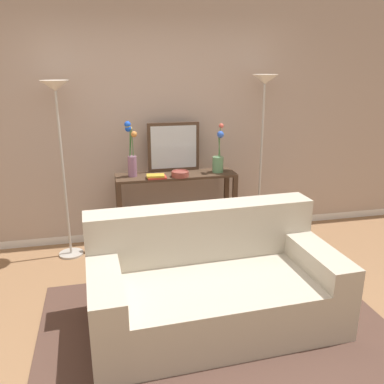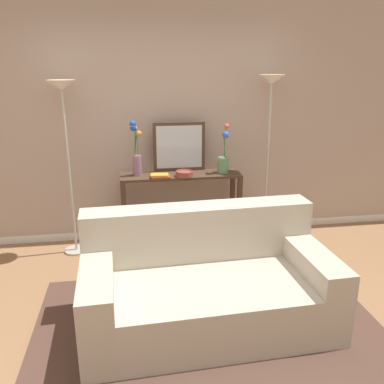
{
  "view_description": "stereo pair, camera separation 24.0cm",
  "coord_description": "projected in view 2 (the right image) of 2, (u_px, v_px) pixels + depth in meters",
  "views": [
    {
      "loc": [
        -0.51,
        -2.64,
        2.0
      ],
      "look_at": [
        0.28,
        0.84,
        0.87
      ],
      "focal_mm": 38.13,
      "sensor_mm": 36.0,
      "label": 1
    },
    {
      "loc": [
        -0.28,
        -2.68,
        2.0
      ],
      "look_at": [
        0.28,
        0.84,
        0.87
      ],
      "focal_mm": 38.13,
      "sensor_mm": 36.0,
      "label": 2
    }
  ],
  "objects": [
    {
      "name": "book_stack",
      "position": [
        160.0,
        176.0,
        4.34
      ],
      "size": [
        0.21,
        0.14,
        0.04
      ],
      "color": "#BC3328",
      "rests_on": "console_table"
    },
    {
      "name": "back_wall",
      "position": [
        151.0,
        106.0,
        4.57
      ],
      "size": [
        12.0,
        0.15,
        3.09
      ],
      "color": "white",
      "rests_on": "ground"
    },
    {
      "name": "floor_lamp_right",
      "position": [
        270.0,
        113.0,
        4.42
      ],
      "size": [
        0.28,
        0.28,
        1.89
      ],
      "color": "#B7B2A8",
      "rests_on": "ground"
    },
    {
      "name": "couch",
      "position": [
        206.0,
        286.0,
        3.24
      ],
      "size": [
        1.95,
        1.07,
        0.88
      ],
      "color": "#BCB29E",
      "rests_on": "ground"
    },
    {
      "name": "fruit_bowl",
      "position": [
        184.0,
        174.0,
        4.38
      ],
      "size": [
        0.19,
        0.19,
        0.06
      ],
      "color": "brown",
      "rests_on": "console_table"
    },
    {
      "name": "area_rug",
      "position": [
        210.0,
        331.0,
        3.17
      ],
      "size": [
        2.72,
        1.9,
        0.01
      ],
      "color": "#51382D",
      "rests_on": "ground"
    },
    {
      "name": "vase_short_flowers",
      "position": [
        224.0,
        157.0,
        4.48
      ],
      "size": [
        0.12,
        0.13,
        0.54
      ],
      "color": "#669E6B",
      "rests_on": "console_table"
    },
    {
      "name": "vase_tall_flowers",
      "position": [
        136.0,
        151.0,
        4.35
      ],
      "size": [
        0.13,
        0.11,
        0.59
      ],
      "color": "gray",
      "rests_on": "console_table"
    },
    {
      "name": "ground_plane",
      "position": [
        173.0,
        333.0,
        3.18
      ],
      "size": [
        16.0,
        16.0,
        0.02
      ],
      "primitive_type": "cube",
      "color": "#936B47"
    },
    {
      "name": "console_table",
      "position": [
        181.0,
        196.0,
        4.56
      ],
      "size": [
        1.32,
        0.36,
        0.84
      ],
      "color": "#473323",
      "rests_on": "ground"
    },
    {
      "name": "wall_mirror",
      "position": [
        179.0,
        147.0,
        4.54
      ],
      "size": [
        0.58,
        0.02,
        0.54
      ],
      "color": "#473323",
      "rests_on": "console_table"
    },
    {
      "name": "floor_lamp_left",
      "position": [
        65.0,
        120.0,
        4.1
      ],
      "size": [
        0.28,
        0.28,
        1.84
      ],
      "color": "#B7B2A8",
      "rests_on": "ground"
    },
    {
      "name": "book_row_under_console",
      "position": [
        151.0,
        241.0,
        4.67
      ],
      "size": [
        0.39,
        0.17,
        0.13
      ],
      "color": "#B77F33",
      "rests_on": "ground"
    }
  ]
}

